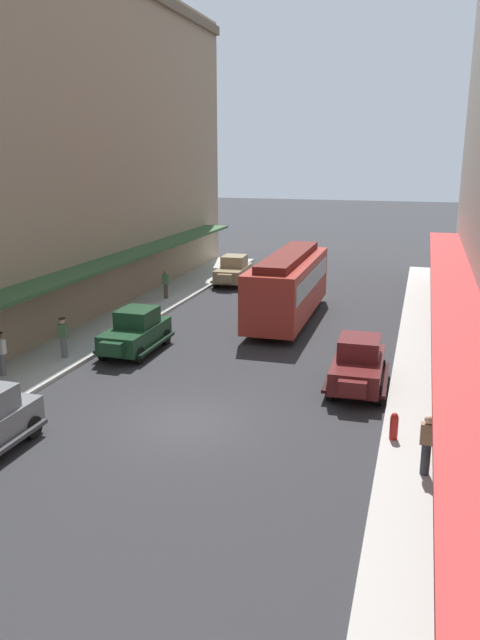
{
  "coord_description": "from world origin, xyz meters",
  "views": [
    {
      "loc": [
        6.74,
        -16.53,
        8.17
      ],
      "look_at": [
        0.0,
        6.0,
        1.8
      ],
      "focal_mm": 34.32,
      "sensor_mm": 36.0,
      "label": 1
    }
  ],
  "objects_px": {
    "parked_car_1": "(358,363)",
    "parked_car_2": "(234,270)",
    "parked_car_0": "(136,330)",
    "pedestrian_3": "(1,353)",
    "pedestrian_1": "(63,337)",
    "pedestrian_2": "(166,284)",
    "streetcar": "(288,283)",
    "fire_hydrant": "(394,426)",
    "pedestrian_0": "(427,444)"
  },
  "relations": [
    {
      "from": "streetcar",
      "to": "parked_car_0",
      "type": "bearing_deg",
      "value": -126.25
    },
    {
      "from": "pedestrian_1",
      "to": "fire_hydrant",
      "type": "bearing_deg",
      "value": -15.87
    },
    {
      "from": "streetcar",
      "to": "pedestrian_1",
      "type": "relative_size",
      "value": 5.76
    },
    {
      "from": "parked_car_2",
      "to": "fire_hydrant",
      "type": "height_order",
      "value": "parked_car_2"
    },
    {
      "from": "pedestrian_1",
      "to": "pedestrian_3",
      "type": "relative_size",
      "value": 1.0
    },
    {
      "from": "pedestrian_0",
      "to": "pedestrian_2",
      "type": "bearing_deg",
      "value": 130.9
    },
    {
      "from": "pedestrian_3",
      "to": "pedestrian_1",
      "type": "bearing_deg",
      "value": 66.79
    },
    {
      "from": "pedestrian_0",
      "to": "fire_hydrant",
      "type": "bearing_deg",
      "value": 115.6
    },
    {
      "from": "parked_car_2",
      "to": "streetcar",
      "type": "bearing_deg",
      "value": -55.74
    },
    {
      "from": "parked_car_1",
      "to": "pedestrian_0",
      "type": "xyz_separation_m",
      "value": [
        2.38,
        -6.03,
        0.05
      ]
    },
    {
      "from": "streetcar",
      "to": "pedestrian_0",
      "type": "xyz_separation_m",
      "value": [
        6.81,
        -14.56,
        -0.91
      ]
    },
    {
      "from": "pedestrian_3",
      "to": "parked_car_1",
      "type": "bearing_deg",
      "value": 12.71
    },
    {
      "from": "parked_car_0",
      "to": "fire_hydrant",
      "type": "xyz_separation_m",
      "value": [
        11.03,
        -5.75,
        -0.38
      ]
    },
    {
      "from": "pedestrian_0",
      "to": "pedestrian_1",
      "type": "relative_size",
      "value": 0.98
    },
    {
      "from": "pedestrian_2",
      "to": "pedestrian_3",
      "type": "height_order",
      "value": "pedestrian_3"
    },
    {
      "from": "streetcar",
      "to": "pedestrian_1",
      "type": "bearing_deg",
      "value": -129.52
    },
    {
      "from": "pedestrian_2",
      "to": "parked_car_0",
      "type": "bearing_deg",
      "value": -74.4
    },
    {
      "from": "parked_car_1",
      "to": "streetcar",
      "type": "height_order",
      "value": "streetcar"
    },
    {
      "from": "pedestrian_0",
      "to": "pedestrian_3",
      "type": "relative_size",
      "value": 0.98
    },
    {
      "from": "fire_hydrant",
      "to": "pedestrian_1",
      "type": "bearing_deg",
      "value": 164.13
    },
    {
      "from": "parked_car_0",
      "to": "pedestrian_3",
      "type": "bearing_deg",
      "value": -126.73
    },
    {
      "from": "parked_car_1",
      "to": "parked_car_2",
      "type": "distance_m",
      "value": 19.02
    },
    {
      "from": "parked_car_2",
      "to": "streetcar",
      "type": "xyz_separation_m",
      "value": [
        5.32,
        -7.8,
        0.96
      ]
    },
    {
      "from": "parked_car_2",
      "to": "pedestrian_1",
      "type": "distance_m",
      "value": 16.86
    },
    {
      "from": "fire_hydrant",
      "to": "pedestrian_1",
      "type": "distance_m",
      "value": 13.83
    },
    {
      "from": "parked_car_1",
      "to": "pedestrian_1",
      "type": "bearing_deg",
      "value": -178.04
    },
    {
      "from": "parked_car_0",
      "to": "parked_car_1",
      "type": "height_order",
      "value": "same"
    },
    {
      "from": "pedestrian_0",
      "to": "pedestrian_1",
      "type": "xyz_separation_m",
      "value": [
        -14.18,
        5.63,
        0.02
      ]
    },
    {
      "from": "parked_car_2",
      "to": "pedestrian_3",
      "type": "relative_size",
      "value": 2.59
    },
    {
      "from": "fire_hydrant",
      "to": "parked_car_0",
      "type": "bearing_deg",
      "value": 152.47
    },
    {
      "from": "parked_car_0",
      "to": "pedestrian_0",
      "type": "bearing_deg",
      "value": -32.52
    },
    {
      "from": "parked_car_2",
      "to": "pedestrian_0",
      "type": "bearing_deg",
      "value": -61.52
    },
    {
      "from": "parked_car_1",
      "to": "pedestrian_1",
      "type": "distance_m",
      "value": 11.81
    },
    {
      "from": "streetcar",
      "to": "pedestrian_3",
      "type": "height_order",
      "value": "streetcar"
    },
    {
      "from": "pedestrian_3",
      "to": "streetcar",
      "type": "bearing_deg",
      "value": 53.56
    },
    {
      "from": "parked_car_0",
      "to": "pedestrian_3",
      "type": "xyz_separation_m",
      "value": [
        -3.34,
        -4.47,
        0.07
      ]
    },
    {
      "from": "parked_car_1",
      "to": "parked_car_2",
      "type": "xyz_separation_m",
      "value": [
        -9.75,
        16.33,
        0.0
      ]
    },
    {
      "from": "streetcar",
      "to": "fire_hydrant",
      "type": "bearing_deg",
      "value": -65.0
    },
    {
      "from": "pedestrian_2",
      "to": "streetcar",
      "type": "bearing_deg",
      "value": -15.58
    },
    {
      "from": "fire_hydrant",
      "to": "pedestrian_0",
      "type": "bearing_deg",
      "value": -64.4
    },
    {
      "from": "pedestrian_1",
      "to": "pedestrian_2",
      "type": "distance_m",
      "value": 11.06
    },
    {
      "from": "fire_hydrant",
      "to": "pedestrian_3",
      "type": "height_order",
      "value": "pedestrian_3"
    },
    {
      "from": "fire_hydrant",
      "to": "pedestrian_3",
      "type": "relative_size",
      "value": 0.49
    },
    {
      "from": "parked_car_0",
      "to": "parked_car_2",
      "type": "xyz_separation_m",
      "value": [
        -0.21,
        14.76,
        0.0
      ]
    },
    {
      "from": "fire_hydrant",
      "to": "pedestrian_1",
      "type": "height_order",
      "value": "pedestrian_1"
    },
    {
      "from": "parked_car_0",
      "to": "pedestrian_0",
      "type": "xyz_separation_m",
      "value": [
        11.92,
        -7.6,
        0.05
      ]
    },
    {
      "from": "streetcar",
      "to": "pedestrian_0",
      "type": "distance_m",
      "value": 16.1
    },
    {
      "from": "pedestrian_0",
      "to": "pedestrian_3",
      "type": "distance_m",
      "value": 15.57
    },
    {
      "from": "parked_car_0",
      "to": "parked_car_1",
      "type": "relative_size",
      "value": 1.0
    },
    {
      "from": "parked_car_0",
      "to": "pedestrian_2",
      "type": "xyz_separation_m",
      "value": [
        -2.54,
        9.09,
        0.05
      ]
    }
  ]
}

